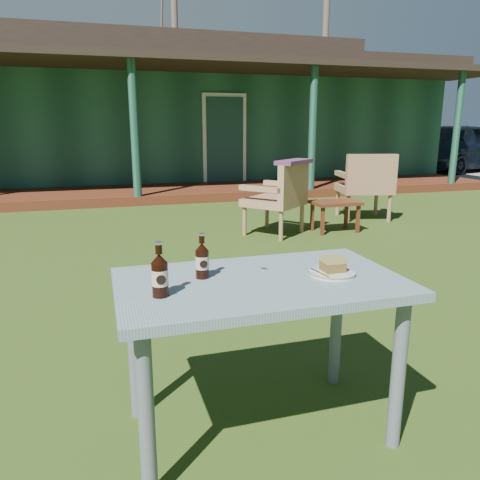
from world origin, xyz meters
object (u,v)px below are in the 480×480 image
object	(u,v)px
armchair_right	(366,183)
cafe_table	(260,302)
cola_bottle_far	(160,275)
side_table	(335,206)
armchair_left	(280,195)
cake_slice	(333,264)
car_near	(461,147)
cola_bottle_near	(202,260)
plate	(332,273)

from	to	relation	value
armchair_right	cafe_table	bearing A→B (deg)	-126.39
cola_bottle_far	side_table	xyz separation A→B (m)	(2.70, 3.66, -0.46)
armchair_left	side_table	distance (m)	0.77
cake_slice	armchair_right	size ratio (longest dim) A/B	0.10
cola_bottle_far	cafe_table	bearing A→B (deg)	10.48
armchair_left	car_near	bearing A→B (deg)	37.17
armchair_left	side_table	world-z (taller)	armchair_left
cola_bottle_near	cola_bottle_far	xyz separation A→B (m)	(-0.20, -0.17, 0.01)
car_near	side_table	distance (m)	9.74
car_near	side_table	xyz separation A→B (m)	(-7.46, -6.26, -0.38)
car_near	armchair_left	world-z (taller)	car_near
cola_bottle_far	armchair_right	bearing A→B (deg)	50.50
car_near	cafe_table	size ratio (longest dim) A/B	3.52
plate	cola_bottle_near	xyz separation A→B (m)	(-0.55, 0.12, 0.07)
cake_slice	cafe_table	bearing A→B (deg)	176.69
cola_bottle_near	side_table	distance (m)	4.32
cola_bottle_near	cola_bottle_far	distance (m)	0.26
armchair_left	armchair_right	bearing A→B (deg)	19.36
cola_bottle_far	side_table	size ratio (longest dim) A/B	0.36
cake_slice	cola_bottle_far	distance (m)	0.76
plate	armchair_right	xyz separation A→B (m)	(2.75, 4.19, -0.19)
cafe_table	side_table	world-z (taller)	cafe_table
cafe_table	cola_bottle_far	world-z (taller)	cola_bottle_far
cake_slice	cola_bottle_near	xyz separation A→B (m)	(-0.56, 0.11, 0.03)
car_near	cake_slice	size ratio (longest dim) A/B	45.94
car_near	cola_bottle_near	size ratio (longest dim) A/B	21.73
plate	side_table	distance (m)	4.12
cafe_table	plate	world-z (taller)	plate
cake_slice	armchair_left	world-z (taller)	armchair_left
cola_bottle_near	cola_bottle_far	size ratio (longest dim) A/B	0.91
armchair_right	side_table	distance (m)	1.00
plate	car_near	bearing A→B (deg)	46.36
plate	armchair_left	world-z (taller)	armchair_left
cola_bottle_near	armchair_left	distance (m)	3.95
cafe_table	cake_slice	distance (m)	0.36
cake_slice	side_table	distance (m)	4.11
armchair_left	side_table	xyz separation A→B (m)	(0.75, -0.04, -0.16)
cola_bottle_near	armchair_right	size ratio (longest dim) A/B	0.20
cola_bottle_near	side_table	size ratio (longest dim) A/B	0.32
cake_slice	armchair_left	distance (m)	3.84
cafe_table	cake_slice	size ratio (longest dim) A/B	13.04
cola_bottle_near	side_table	bearing A→B (deg)	54.33
armchair_left	side_table	size ratio (longest dim) A/B	1.51
plate	cola_bottle_far	bearing A→B (deg)	-175.94
plate	side_table	xyz separation A→B (m)	(1.95, 3.60, -0.39)
side_table	cafe_table	bearing A→B (deg)	-122.43
cake_slice	side_table	xyz separation A→B (m)	(1.95, 3.60, -0.42)
plate	armchair_right	size ratio (longest dim) A/B	0.21
cafe_table	armchair_right	xyz separation A→B (m)	(3.07, 4.16, -0.08)
car_near	plate	distance (m)	13.63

